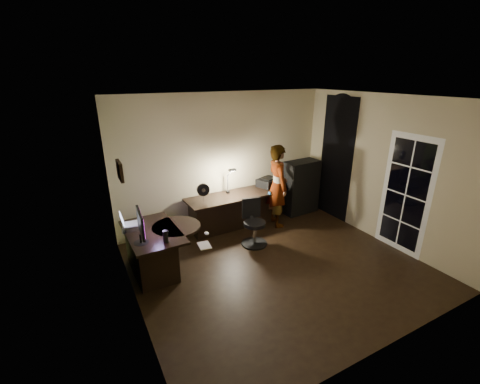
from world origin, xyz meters
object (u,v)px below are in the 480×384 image
desk_left (154,251)px  person (278,186)px  cabinet (301,187)px  office_chair (255,223)px  monitor (140,232)px  desk_right (233,212)px

desk_left → person: 2.80m
cabinet → office_chair: cabinet is taller
office_chair → monitor: bearing=-161.6°
desk_right → cabinet: bearing=-1.5°
desk_right → office_chair: size_ratio=2.21×
desk_right → monitor: 2.38m
desk_right → office_chair: 0.82m
monitor → office_chair: (2.08, 0.28, -0.46)m
desk_left → desk_right: bearing=22.3°
monitor → desk_right: bearing=32.5°
cabinet → desk_left: bearing=-170.9°
desk_right → monitor: monitor is taller
desk_left → cabinet: cabinet is taller
cabinet → person: size_ratio=0.70×
office_chair → cabinet: bearing=36.6°
monitor → office_chair: size_ratio=0.63×
cabinet → desk_right: bearing=176.2°
cabinet → office_chair: 1.89m
office_chair → person: size_ratio=0.50×
desk_left → person: bearing=9.2°
office_chair → person: 1.09m
desk_left → cabinet: size_ratio=1.04×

